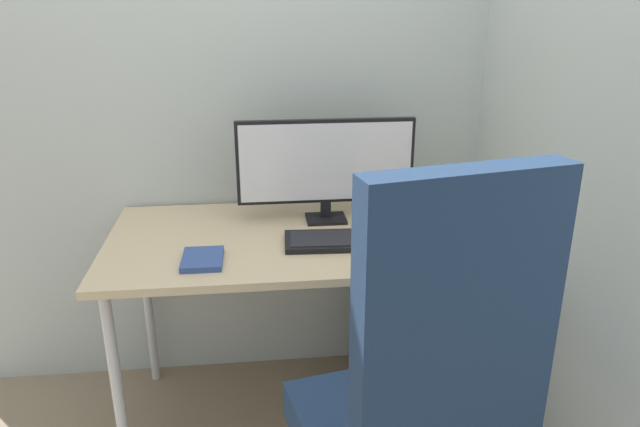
% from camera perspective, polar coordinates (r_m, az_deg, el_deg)
% --- Properties ---
extents(ground_plane, '(8.00, 8.00, 0.00)m').
position_cam_1_polar(ground_plane, '(2.43, -0.67, -18.45)').
color(ground_plane, gray).
extents(wall_back, '(2.87, 0.04, 2.80)m').
position_cam_1_polar(wall_back, '(2.29, -1.86, 17.17)').
color(wall_back, '#B7C1BC').
rests_on(wall_back, ground_plane).
extents(wall_side_right, '(0.04, 2.19, 2.80)m').
position_cam_1_polar(wall_side_right, '(1.92, 22.83, 15.10)').
color(wall_side_right, '#B7C1BC').
rests_on(wall_side_right, ground_plane).
extents(desk, '(1.39, 0.71, 0.75)m').
position_cam_1_polar(desk, '(2.08, -0.75, -3.47)').
color(desk, '#D1B78C').
rests_on(desk, ground_plane).
extents(office_chair, '(0.63, 0.62, 1.24)m').
position_cam_1_polar(office_chair, '(1.42, 9.25, -18.31)').
color(office_chair, black).
rests_on(office_chair, ground_plane).
extents(filing_cabinet, '(0.48, 0.46, 0.61)m').
position_cam_1_polar(filing_cabinet, '(2.34, 10.53, -11.35)').
color(filing_cabinet, slate).
rests_on(filing_cabinet, ground_plane).
extents(monitor, '(0.63, 0.11, 0.37)m').
position_cam_1_polar(monitor, '(2.12, 0.56, 4.78)').
color(monitor, black).
rests_on(monitor, desk).
extents(keyboard, '(0.48, 0.19, 0.02)m').
position_cam_1_polar(keyboard, '(1.98, 3.46, -2.54)').
color(keyboard, black).
rests_on(keyboard, desk).
extents(mouse, '(0.06, 0.10, 0.03)m').
position_cam_1_polar(mouse, '(2.10, 12.52, -1.53)').
color(mouse, '#333338').
rests_on(mouse, desk).
extents(pen_holder, '(0.08, 0.08, 0.18)m').
position_cam_1_polar(pen_holder, '(2.35, 11.97, 1.83)').
color(pen_holder, '#B2B5BA').
rests_on(pen_holder, desk).
extents(notebook, '(0.13, 0.16, 0.02)m').
position_cam_1_polar(notebook, '(1.87, -11.18, -4.32)').
color(notebook, '#334C8C').
rests_on(notebook, desk).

